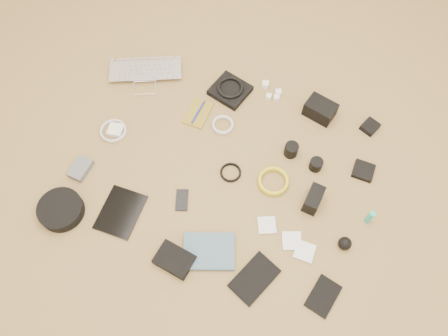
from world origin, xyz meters
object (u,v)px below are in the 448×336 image
(tablet, at_px, (121,212))
(headphone_case, at_px, (61,210))
(laptop, at_px, (145,78))
(dslr_camera, at_px, (320,110))
(phone, at_px, (182,200))
(paperback, at_px, (208,271))

(tablet, height_order, headphone_case, headphone_case)
(laptop, relative_size, tablet, 1.71)
(dslr_camera, bearing_deg, phone, -110.07)
(paperback, bearing_deg, headphone_case, 68.43)
(tablet, xyz_separation_m, phone, (0.23, 0.14, -0.00))
(laptop, height_order, tablet, laptop)
(phone, distance_m, paperback, 0.34)
(phone, bearing_deg, tablet, -166.78)
(dslr_camera, bearing_deg, headphone_case, -121.52)
(laptop, distance_m, tablet, 0.72)
(dslr_camera, distance_m, paperback, 0.93)
(laptop, bearing_deg, headphone_case, -116.04)
(paperback, bearing_deg, dslr_camera, -33.98)
(laptop, distance_m, phone, 0.70)
(paperback, bearing_deg, laptop, 19.48)
(headphone_case, bearing_deg, laptop, 87.06)
(paperback, bearing_deg, phone, 21.80)
(tablet, bearing_deg, headphone_case, -161.10)
(phone, bearing_deg, headphone_case, -172.93)
(headphone_case, bearing_deg, paperback, -1.99)
(tablet, relative_size, headphone_case, 1.11)
(dslr_camera, bearing_deg, tablet, -115.83)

